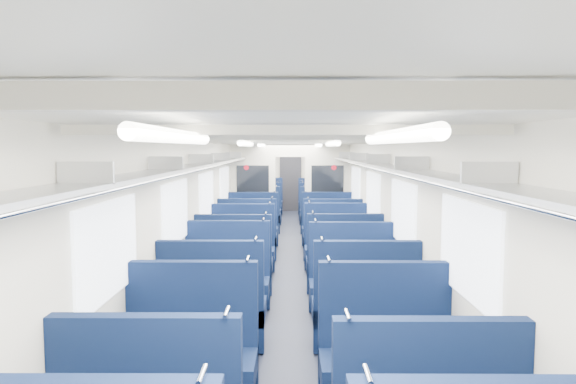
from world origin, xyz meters
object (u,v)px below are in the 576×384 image
(seat_9, at_px, (364,314))
(seat_15, at_px, (337,251))
(seat_8, at_px, (213,314))
(seat_22, at_px, (261,213))
(seat_11, at_px, (353,288))
(seat_12, at_px, (235,268))
(seat_14, at_px, (242,253))
(seat_24, at_px, (263,209))
(seat_19, at_px, (328,231))
(seat_23, at_px, (320,213))
(seat_26, at_px, (265,204))
(bulkhead, at_px, (290,189))
(seat_7, at_px, (387,364))
(seat_13, at_px, (344,267))
(seat_17, at_px, (332,241))
(seat_6, at_px, (190,363))
(end_door, at_px, (290,183))
(seat_20, at_px, (258,218))
(seat_21, at_px, (322,219))
(seat_27, at_px, (316,204))
(seat_10, at_px, (227,285))
(seat_25, at_px, (318,208))
(seat_18, at_px, (252,231))
(seat_16, at_px, (248,240))

(seat_9, height_order, seat_15, same)
(seat_8, relative_size, seat_22, 1.00)
(seat_11, height_order, seat_12, same)
(seat_14, height_order, seat_22, same)
(seat_9, distance_m, seat_24, 10.04)
(seat_19, height_order, seat_23, same)
(seat_12, xyz_separation_m, seat_26, (0.00, 9.14, 0.00))
(bulkhead, relative_size, seat_11, 2.22)
(seat_7, xyz_separation_m, seat_13, (0.00, 3.56, 0.00))
(seat_9, bearing_deg, seat_14, 116.79)
(seat_14, xyz_separation_m, seat_22, (0.00, 5.62, 0.00))
(seat_14, distance_m, seat_17, 2.05)
(seat_6, bearing_deg, end_door, 86.57)
(seat_20, bearing_deg, seat_9, -77.84)
(seat_20, height_order, seat_22, same)
(seat_21, xyz_separation_m, seat_27, (0.00, 3.50, 0.00))
(seat_8, bearing_deg, seat_9, -0.06)
(seat_20, distance_m, seat_27, 3.81)
(seat_10, bearing_deg, seat_24, 90.00)
(seat_25, bearing_deg, seat_14, -103.84)
(bulkhead, height_order, seat_6, bulkhead)
(seat_19, bearing_deg, seat_18, -178.40)
(bulkhead, bearing_deg, seat_25, 76.42)
(seat_15, bearing_deg, seat_25, 90.00)
(bulkhead, distance_m, seat_27, 4.70)
(seat_9, xyz_separation_m, seat_20, (-1.66, 7.71, 0.00))
(seat_27, bearing_deg, seat_12, -100.46)
(seat_7, height_order, seat_13, same)
(seat_15, bearing_deg, seat_7, -90.00)
(seat_9, xyz_separation_m, seat_19, (0.00, 5.74, 0.00))
(seat_18, bearing_deg, seat_20, 90.00)
(seat_13, height_order, seat_18, same)
(seat_9, bearing_deg, seat_26, 98.36)
(end_door, relative_size, seat_18, 1.58)
(seat_17, bearing_deg, seat_7, -90.00)
(seat_11, height_order, seat_18, same)
(seat_7, relative_size, seat_8, 1.00)
(seat_16, bearing_deg, seat_18, 90.00)
(seat_22, relative_size, seat_27, 1.00)
(seat_13, relative_size, seat_16, 1.00)
(seat_24, distance_m, seat_27, 2.07)
(seat_13, relative_size, seat_27, 1.00)
(seat_9, relative_size, seat_12, 1.00)
(seat_26, bearing_deg, seat_10, -90.00)
(bulkhead, distance_m, seat_15, 3.36)
(seat_12, distance_m, seat_20, 5.56)
(end_door, distance_m, seat_20, 4.94)
(seat_27, bearing_deg, seat_23, -90.00)
(seat_14, xyz_separation_m, seat_19, (1.66, 2.45, 0.00))
(seat_11, relative_size, seat_17, 1.00)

